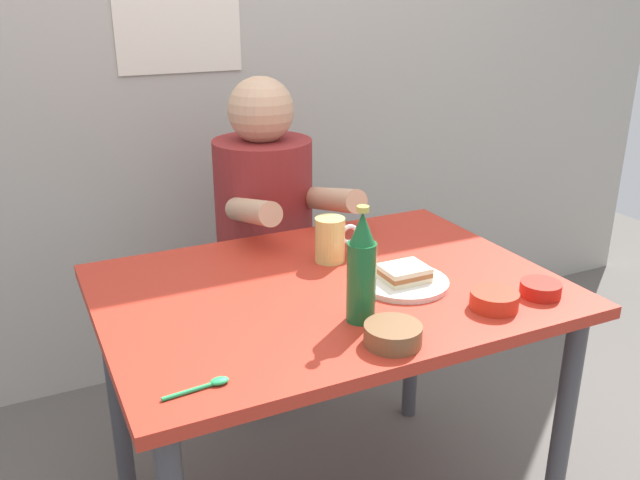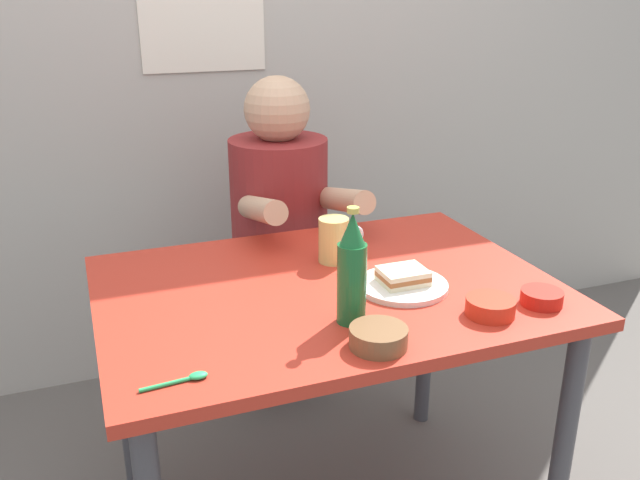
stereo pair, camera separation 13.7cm
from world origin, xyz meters
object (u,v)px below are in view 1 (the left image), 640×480
object	(u,v)px
sandwich	(404,273)
condiment_bowl_brown	(393,334)
stool	(267,315)
beer_bottle	(362,270)
plate_orange	(404,282)
dining_table	(329,318)
person_seated	(265,202)
beer_mug	(331,239)

from	to	relation	value
sandwich	condiment_bowl_brown	distance (m)	0.29
stool	beer_bottle	bearing A→B (deg)	-96.51
condiment_bowl_brown	stool	bearing A→B (deg)	84.82
plate_orange	beer_bottle	distance (m)	0.24
dining_table	condiment_bowl_brown	xyz separation A→B (m)	(-0.01, -0.32, 0.12)
stool	sandwich	distance (m)	0.83
dining_table	person_seated	distance (m)	0.63
plate_orange	stool	bearing A→B (deg)	97.21
plate_orange	sandwich	size ratio (longest dim) A/B	2.00
dining_table	stool	distance (m)	0.70
beer_mug	stool	bearing A→B (deg)	89.91
sandwich	beer_bottle	xyz separation A→B (m)	(-0.18, -0.11, 0.09)
plate_orange	beer_bottle	xyz separation A→B (m)	(-0.18, -0.11, 0.11)
person_seated	dining_table	bearing A→B (deg)	-96.82
stool	beer_mug	distance (m)	0.67
person_seated	stool	bearing A→B (deg)	90.00
beer_bottle	person_seated	bearing A→B (deg)	83.40
person_seated	sandwich	distance (m)	0.71
dining_table	stool	xyz separation A→B (m)	(0.07, 0.63, -0.30)
dining_table	condiment_bowl_brown	distance (m)	0.34
sandwich	condiment_bowl_brown	size ratio (longest dim) A/B	0.92
sandwich	beer_mug	world-z (taller)	beer_mug
dining_table	plate_orange	world-z (taller)	plate_orange
dining_table	person_seated	bearing A→B (deg)	83.18
plate_orange	sandwich	bearing A→B (deg)	180.00
stool	person_seated	world-z (taller)	person_seated
plate_orange	sandwich	world-z (taller)	sandwich
stool	plate_orange	world-z (taller)	plate_orange
plate_orange	condiment_bowl_brown	world-z (taller)	condiment_bowl_brown
plate_orange	sandwich	distance (m)	0.02
plate_orange	beer_mug	distance (m)	0.24
dining_table	sandwich	distance (m)	0.22
plate_orange	beer_mug	bearing A→B (deg)	112.64
person_seated	beer_mug	bearing A→B (deg)	-90.10
beer_mug	condiment_bowl_brown	distance (m)	0.46
dining_table	plate_orange	bearing A→B (deg)	-26.58
condiment_bowl_brown	beer_mug	bearing A→B (deg)	79.37
beer_bottle	condiment_bowl_brown	xyz separation A→B (m)	(0.01, -0.12, -0.10)
beer_mug	condiment_bowl_brown	size ratio (longest dim) A/B	1.05
dining_table	condiment_bowl_brown	size ratio (longest dim) A/B	9.17
person_seated	condiment_bowl_brown	size ratio (longest dim) A/B	6.00
dining_table	beer_bottle	size ratio (longest dim) A/B	4.20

